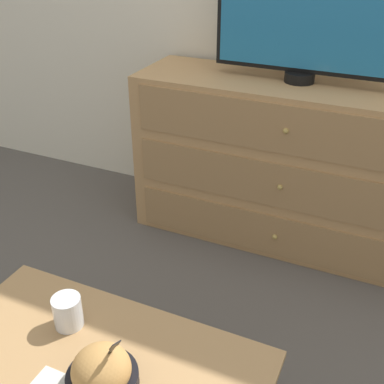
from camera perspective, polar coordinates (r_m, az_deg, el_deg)
ground_plane at (r=2.73m, az=13.04°, el=-2.51°), size 12.00×12.00×0.00m
dresser at (r=2.33m, az=11.80°, el=2.99°), size 1.49×0.45×0.80m
tv at (r=2.15m, az=13.44°, el=19.69°), size 0.77×0.13×0.53m
takeout_bowl at (r=1.30m, az=-10.63°, el=-20.37°), size 0.18×0.18×0.18m
drink_cup at (r=1.47m, az=-14.49°, el=-13.75°), size 0.08×0.08×0.10m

